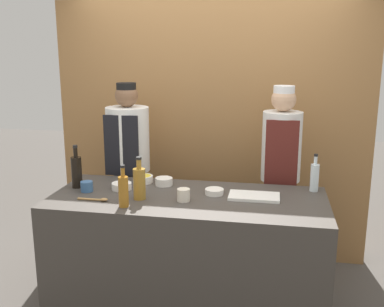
% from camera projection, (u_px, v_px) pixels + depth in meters
% --- Properties ---
extents(cabinet_wall, '(2.92, 0.18, 2.40)m').
position_uv_depth(cabinet_wall, '(211.00, 131.00, 4.25)').
color(cabinet_wall, olive).
rests_on(cabinet_wall, ground_plane).
extents(counter, '(1.97, 0.83, 0.93)m').
position_uv_depth(counter, '(188.00, 257.00, 3.31)').
color(counter, '#3D3833').
rests_on(counter, ground_plane).
extents(sauce_bowl_green, '(0.13, 0.13, 0.06)m').
position_uv_depth(sauce_bowl_green, '(164.00, 181.00, 3.47)').
color(sauce_bowl_green, white).
rests_on(sauce_bowl_green, counter).
extents(sauce_bowl_yellow, '(0.15, 0.15, 0.06)m').
position_uv_depth(sauce_bowl_yellow, '(143.00, 179.00, 3.54)').
color(sauce_bowl_yellow, white).
rests_on(sauce_bowl_yellow, counter).
extents(sauce_bowl_brown, '(0.15, 0.15, 0.05)m').
position_uv_depth(sauce_bowl_brown, '(122.00, 186.00, 3.37)').
color(sauce_bowl_brown, white).
rests_on(sauce_bowl_brown, counter).
extents(sauce_bowl_orange, '(0.14, 0.14, 0.04)m').
position_uv_depth(sauce_bowl_orange, '(214.00, 191.00, 3.26)').
color(sauce_bowl_orange, white).
rests_on(sauce_bowl_orange, counter).
extents(cutting_board, '(0.36, 0.21, 0.02)m').
position_uv_depth(cutting_board, '(254.00, 196.00, 3.18)').
color(cutting_board, white).
rests_on(cutting_board, counter).
extents(bottle_soy, '(0.08, 0.08, 0.33)m').
position_uv_depth(bottle_soy, '(77.00, 171.00, 3.40)').
color(bottle_soy, black).
rests_on(bottle_soy, counter).
extents(bottle_amber, '(0.07, 0.07, 0.29)m').
position_uv_depth(bottle_amber, '(123.00, 191.00, 2.98)').
color(bottle_amber, '#9E661E').
rests_on(bottle_amber, counter).
extents(bottle_clear, '(0.06, 0.06, 0.28)m').
position_uv_depth(bottle_clear, '(315.00, 177.00, 3.31)').
color(bottle_clear, silver).
rests_on(bottle_clear, counter).
extents(bottle_vinegar, '(0.09, 0.09, 0.30)m').
position_uv_depth(bottle_vinegar, '(139.00, 183.00, 3.14)').
color(bottle_vinegar, olive).
rests_on(bottle_vinegar, counter).
extents(cup_blue, '(0.09, 0.09, 0.08)m').
position_uv_depth(cup_blue, '(87.00, 186.00, 3.32)').
color(cup_blue, '#386093').
rests_on(cup_blue, counter).
extents(cup_cream, '(0.09, 0.09, 0.09)m').
position_uv_depth(cup_cream, '(184.00, 195.00, 3.11)').
color(cup_cream, silver).
rests_on(cup_cream, counter).
extents(wooden_spoon, '(0.22, 0.04, 0.02)m').
position_uv_depth(wooden_spoon, '(96.00, 199.00, 3.12)').
color(wooden_spoon, '#B2844C').
rests_on(wooden_spoon, counter).
extents(chef_left, '(0.37, 0.37, 1.68)m').
position_uv_depth(chef_left, '(129.00, 172.00, 3.94)').
color(chef_left, '#28282D').
rests_on(chef_left, ground_plane).
extents(chef_right, '(0.32, 0.32, 1.68)m').
position_uv_depth(chef_right, '(280.00, 178.00, 3.71)').
color(chef_right, '#28282D').
rests_on(chef_right, ground_plane).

